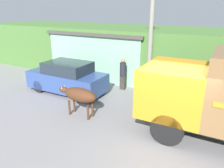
{
  "coord_description": "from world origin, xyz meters",
  "views": [
    {
      "loc": [
        1.29,
        -6.69,
        4.31
      ],
      "look_at": [
        -2.56,
        0.36,
        1.5
      ],
      "focal_mm": 35.0,
      "sensor_mm": 36.0,
      "label": 1
    }
  ],
  "objects_px": {
    "parked_suv": "(67,78)",
    "pedestrian_on_hill": "(123,73)",
    "utility_pole": "(151,32)",
    "brown_cow": "(79,95)"
  },
  "relations": [
    {
      "from": "pedestrian_on_hill",
      "to": "utility_pole",
      "type": "height_order",
      "value": "utility_pole"
    },
    {
      "from": "parked_suv",
      "to": "brown_cow",
      "type": "bearing_deg",
      "value": -38.94
    },
    {
      "from": "brown_cow",
      "to": "utility_pole",
      "type": "height_order",
      "value": "utility_pole"
    },
    {
      "from": "parked_suv",
      "to": "utility_pole",
      "type": "bearing_deg",
      "value": 31.94
    },
    {
      "from": "parked_suv",
      "to": "utility_pole",
      "type": "relative_size",
      "value": 0.69
    },
    {
      "from": "pedestrian_on_hill",
      "to": "utility_pole",
      "type": "xyz_separation_m",
      "value": [
        1.32,
        0.42,
        2.19
      ]
    },
    {
      "from": "pedestrian_on_hill",
      "to": "utility_pole",
      "type": "distance_m",
      "value": 2.59
    },
    {
      "from": "parked_suv",
      "to": "pedestrian_on_hill",
      "type": "distance_m",
      "value": 3.01
    },
    {
      "from": "brown_cow",
      "to": "utility_pole",
      "type": "distance_m",
      "value": 4.9
    },
    {
      "from": "parked_suv",
      "to": "pedestrian_on_hill",
      "type": "relative_size",
      "value": 2.41
    }
  ]
}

